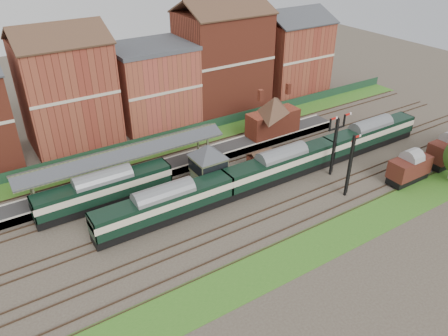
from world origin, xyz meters
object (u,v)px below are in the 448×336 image
semaphore_bracket (335,142)px  signal_box (208,166)px  platform_railcar (105,189)px  dmu_train (281,165)px  goods_van_a (409,168)px

semaphore_bracket → signal_box: bearing=159.1°
semaphore_bracket → platform_railcar: semaphore_bracket is taller
dmu_train → goods_van_a: (13.21, -9.00, -0.22)m
signal_box → goods_van_a: bearing=-29.2°
signal_box → dmu_train: bearing=-20.5°
goods_van_a → platform_railcar: bearing=155.3°
signal_box → goods_van_a: (21.89, -12.25, -1.22)m
semaphore_bracket → goods_van_a: bearing=-43.5°
semaphore_bracket → goods_van_a: (6.85, -6.50, -2.66)m
signal_box → dmu_train: 9.32m
dmu_train → platform_railcar: 21.57m
dmu_train → platform_railcar: (-20.56, 6.50, -0.03)m
platform_railcar → goods_van_a: (33.77, -15.50, -0.19)m
semaphore_bracket → dmu_train: 7.25m
semaphore_bracket → dmu_train: (-6.36, 2.50, -2.44)m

